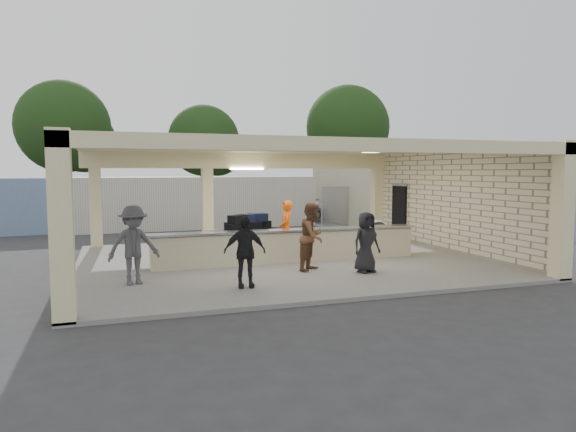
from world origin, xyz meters
name	(u,v)px	position (x,y,z in m)	size (l,w,h in m)	color
ground	(284,262)	(0.00, 0.00, 0.00)	(120.00, 120.00, 0.00)	#2A2A2C
pavilion	(284,217)	(0.21, 0.66, 1.35)	(12.01, 10.00, 3.55)	slate
baggage_counter	(289,246)	(0.00, -0.50, 0.59)	(8.20, 0.58, 0.98)	#C6B994
luggage_cart	(248,234)	(-1.00, 0.51, 0.87)	(2.69, 2.11, 1.37)	white
drum_fan	(377,232)	(4.14, 1.68, 0.59)	(0.87, 0.47, 0.92)	white
baggage_handler	(286,229)	(0.18, 0.30, 0.99)	(0.65, 0.36, 1.78)	#FF5A0D
passenger_a	(312,236)	(0.19, -1.88, 1.02)	(0.90, 0.39, 1.85)	brown
passenger_b	(245,252)	(-2.06, -3.30, 0.94)	(0.98, 0.36, 1.67)	black
passenger_c	(134,245)	(-4.48, -2.14, 1.04)	(1.22, 0.43, 1.89)	#46464B
passenger_d	(366,242)	(1.44, -2.61, 0.91)	(0.79, 0.32, 1.62)	black
car_white_a	(336,208)	(7.48, 12.82, 0.64)	(2.11, 4.45, 1.27)	silver
car_white_b	(415,204)	(13.71, 14.09, 0.66)	(1.55, 4.16, 1.31)	silver
car_dark	(281,205)	(4.50, 14.06, 0.78)	(1.65, 4.69, 1.56)	black
container_white	(199,202)	(-0.89, 10.71, 1.26)	(11.59, 2.32, 2.51)	beige
fence	(424,204)	(11.00, 9.00, 1.05)	(12.06, 0.06, 2.03)	gray
tree_left	(69,131)	(-7.68, 24.16, 5.59)	(6.60, 6.30, 9.00)	#382619
tree_mid	(207,144)	(2.32, 26.16, 4.96)	(6.00, 5.60, 8.00)	#382619
tree_right	(350,131)	(14.32, 25.16, 6.21)	(7.20, 7.00, 10.00)	#382619
adjacent_building	(391,193)	(9.50, 10.00, 1.60)	(6.00, 8.00, 3.20)	beige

